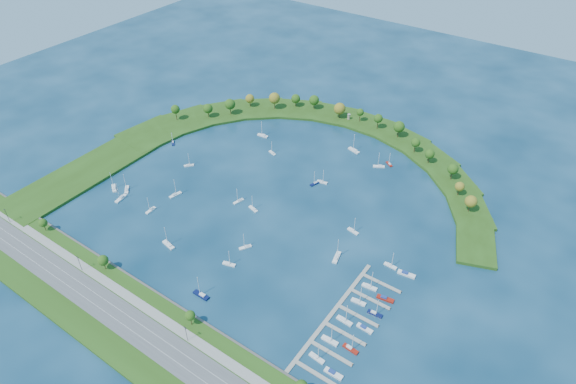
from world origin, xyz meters
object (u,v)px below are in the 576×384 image
Objects in this scene: moored_boat_0 at (245,247)px; docked_boat_11 at (406,274)px; moored_boat_3 at (169,245)px; docked_boat_5 at (365,328)px; moored_boat_7 at (229,264)px; docked_boat_10 at (390,265)px; docked_boat_2 at (330,340)px; docked_boat_6 at (358,301)px; harbor_tower at (349,117)px; moored_boat_1 at (175,195)px; moored_boat_5 at (272,152)px; moored_boat_19 at (353,231)px; moored_boat_2 at (337,257)px; moored_boat_11 at (127,189)px; docked_boat_4 at (344,320)px; moored_boat_17 at (173,143)px; docked_boat_1 at (333,373)px; moored_boat_10 at (263,135)px; moored_boat_4 at (121,198)px; docked_boat_7 at (375,313)px; docked_boat_8 at (369,286)px; moored_boat_21 at (114,188)px; moored_boat_15 at (379,166)px; moored_boat_14 at (389,164)px; moored_boat_8 at (239,201)px; moored_boat_12 at (189,165)px; moored_boat_20 at (315,183)px; moored_boat_6 at (354,150)px; docked_boat_9 at (385,298)px; moored_boat_16 at (151,210)px; moored_boat_18 at (322,182)px; moored_boat_9 at (253,209)px.

docked_boat_11 is (85.83, 34.10, -0.14)m from moored_boat_0.
moored_boat_3 is 1.60× the size of docked_boat_5.
docked_boat_10 is at bearing 19.31° from moored_boat_7.
docked_boat_2 is 28.81m from docked_boat_6.
moored_boat_0 is at bearing -136.03° from moored_boat_3.
docked_boat_5 is 0.86× the size of docked_boat_11.
harbor_tower is 157.82m from moored_boat_1.
moored_boat_19 reaches higher than moored_boat_5.
moored_boat_2 is 1.61× the size of docked_boat_5.
docked_boat_4 reaches higher than moored_boat_11.
moored_boat_17 is 1.08× the size of docked_boat_1.
harbor_tower reaches higher than docked_boat_1.
moored_boat_10 reaches higher than harbor_tower.
moored_boat_4 is at bearing 70.86° from moored_boat_10.
docked_boat_8 reaches higher than docked_boat_7.
moored_boat_21 reaches higher than docked_boat_5.
moored_boat_7 is at bearing 133.05° from moored_boat_5.
moored_boat_15 is at bearing -176.45° from moored_boat_10.
moored_boat_14 is at bearing -102.88° from moored_boat_21.
moored_boat_15 is at bearing 161.52° from moored_boat_8.
moored_boat_12 is at bearing 164.79° from docked_boat_8.
moored_boat_20 is 0.93× the size of docked_boat_7.
docked_boat_8 is (71.26, -112.13, -0.07)m from moored_boat_6.
moored_boat_15 is 121.12m from docked_boat_9.
docked_boat_6 is at bearing 88.42° from docked_boat_2.
moored_boat_16 reaches higher than moored_boat_18.
moored_boat_18 is (-44.74, 56.43, -0.09)m from moored_boat_2.
docked_boat_9 is (52.49, -113.80, -0.16)m from moored_boat_14.
harbor_tower is 188.60m from moored_boat_4.
moored_boat_6 is at bearing -95.99° from moored_boat_21.
moored_boat_20 is at bearing 159.89° from moored_boat_19.
docked_boat_11 is (154.67, 22.20, -0.19)m from moored_boat_1.
docked_boat_5 is at bearing 173.66° from moored_boat_9.
moored_boat_6 is (2.23, 126.46, 0.11)m from moored_boat_0.
moored_boat_16 is (-97.24, -126.91, -0.02)m from moored_boat_15.
moored_boat_6 reaches higher than moored_boat_9.
docked_boat_1 is 1.05× the size of docked_boat_5.
moored_boat_5 is 0.90× the size of moored_boat_19.
moored_boat_17 is (-47.62, 45.06, -0.07)m from moored_boat_1.
moored_boat_20 is 1.24× the size of docked_boat_5.
moored_boat_9 is at bearing 97.20° from moored_boat_7.
moored_boat_3 is at bearing 97.37° from moored_boat_10.
moored_boat_3 reaches higher than docked_boat_1.
docked_boat_7 reaches higher than moored_boat_9.
moored_boat_0 is 93.41m from docked_boat_1.
moored_boat_5 is 114.03m from moored_boat_21.
moored_boat_11 is (-61.60, 21.67, -0.04)m from moored_boat_3.
docked_boat_11 is (152.31, -70.37, -0.20)m from moored_boat_10.
moored_boat_8 is at bearing 159.54° from docked_boat_6.
moored_boat_15 is (72.81, 29.37, 0.05)m from moored_boat_5.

